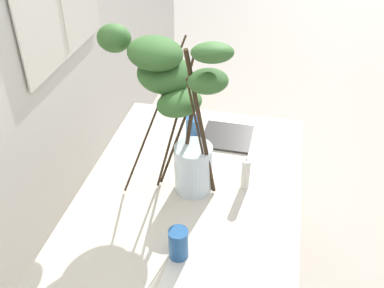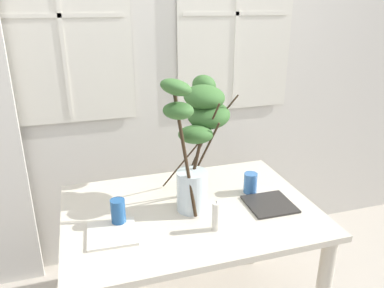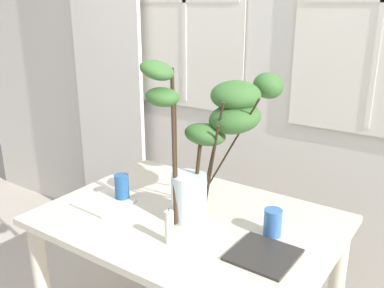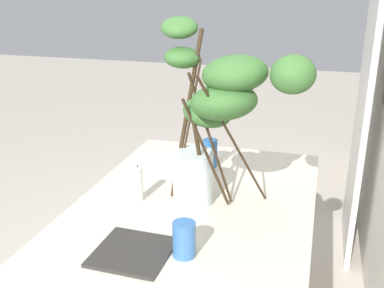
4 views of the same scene
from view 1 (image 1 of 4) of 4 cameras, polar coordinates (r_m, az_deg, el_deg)
name	(u,v)px [view 1 (image 1 of 4)]	position (r m, az deg, el deg)	size (l,w,h in m)	color
dining_table	(191,211)	(1.90, -0.16, -8.58)	(1.23, 0.87, 0.73)	beige
vase_with_branches	(172,96)	(1.67, -2.53, 6.16)	(0.48, 0.61, 0.69)	silver
drinking_glass_blue_left	(178,245)	(1.52, -1.74, -12.70)	(0.07, 0.07, 0.12)	#235693
drinking_glass_blue_right	(193,128)	(2.07, 0.19, 2.05)	(0.07, 0.07, 0.11)	#386BAD
plate_square_left	(199,269)	(1.53, 0.90, -15.68)	(0.21, 0.21, 0.01)	silver
plate_square_right	(227,137)	(2.11, 4.50, 0.95)	(0.23, 0.23, 0.01)	#2D2B28
pillar_candle	(246,174)	(1.79, 6.84, -3.81)	(0.03, 0.03, 0.15)	silver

